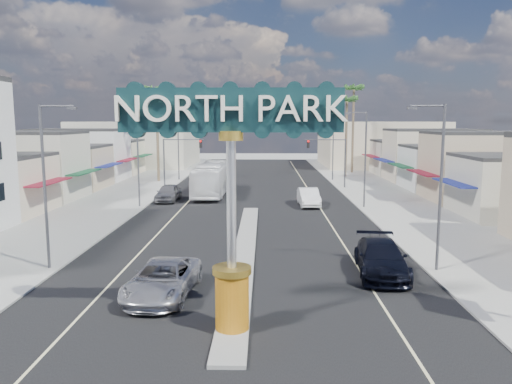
{
  "coord_description": "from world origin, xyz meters",
  "views": [
    {
      "loc": [
        1.24,
        -16.38,
        8.12
      ],
      "look_at": [
        0.77,
        11.14,
        4.2
      ],
      "focal_mm": 35.0,
      "sensor_mm": 36.0,
      "label": 1
    }
  ],
  "objects_px": {
    "traffic_signal_left": "(179,153)",
    "streetlight_r_far": "(332,144)",
    "streetlight_l_far": "(179,144)",
    "streetlight_l_near": "(47,178)",
    "suv_left": "(163,279)",
    "car_parked_right": "(309,197)",
    "palm_right_mid": "(347,104)",
    "streetlight_r_mid": "(364,154)",
    "palm_left_far": "(156,95)",
    "streetlight_r_near": "(438,179)",
    "streetlight_l_mid": "(140,154)",
    "city_bus": "(211,179)",
    "car_parked_left": "(168,193)",
    "gateway_sign": "(231,181)",
    "suv_right": "(381,258)",
    "palm_right_far": "(354,93)",
    "traffic_signal_right": "(330,153)"
  },
  "relations": [
    {
      "from": "palm_left_far",
      "to": "streetlight_l_mid",
      "type": "bearing_deg",
      "value": -82.69
    },
    {
      "from": "streetlight_l_far",
      "to": "palm_left_far",
      "type": "height_order",
      "value": "palm_left_far"
    },
    {
      "from": "gateway_sign",
      "to": "streetlight_l_near",
      "type": "xyz_separation_m",
      "value": [
        -10.43,
        8.02,
        -0.86
      ]
    },
    {
      "from": "suv_left",
      "to": "car_parked_left",
      "type": "xyz_separation_m",
      "value": [
        -5.08,
        27.84,
        0.05
      ]
    },
    {
      "from": "suv_left",
      "to": "palm_right_mid",
      "type": "bearing_deg",
      "value": 76.43
    },
    {
      "from": "traffic_signal_right",
      "to": "palm_left_far",
      "type": "distance_m",
      "value": 24.09
    },
    {
      "from": "streetlight_r_mid",
      "to": "suv_left",
      "type": "distance_m",
      "value": 28.14
    },
    {
      "from": "city_bus",
      "to": "streetlight_l_mid",
      "type": "bearing_deg",
      "value": -124.34
    },
    {
      "from": "gateway_sign",
      "to": "streetlight_r_near",
      "type": "bearing_deg",
      "value": 37.55
    },
    {
      "from": "streetlight_l_near",
      "to": "suv_right",
      "type": "bearing_deg",
      "value": -1.58
    },
    {
      "from": "gateway_sign",
      "to": "suv_right",
      "type": "xyz_separation_m",
      "value": [
        7.47,
        7.53,
        -5.04
      ]
    },
    {
      "from": "streetlight_l_near",
      "to": "suv_left",
      "type": "distance_m",
      "value": 9.09
    },
    {
      "from": "palm_right_mid",
      "to": "car_parked_left",
      "type": "relative_size",
      "value": 2.37
    },
    {
      "from": "traffic_signal_right",
      "to": "car_parked_right",
      "type": "height_order",
      "value": "traffic_signal_right"
    },
    {
      "from": "streetlight_l_mid",
      "to": "city_bus",
      "type": "xyz_separation_m",
      "value": [
        5.8,
        8.34,
        -3.29
      ]
    },
    {
      "from": "traffic_signal_right",
      "to": "streetlight_l_far",
      "type": "distance_m",
      "value": 21.2
    },
    {
      "from": "streetlight_r_near",
      "to": "palm_right_far",
      "type": "height_order",
      "value": "palm_right_far"
    },
    {
      "from": "car_parked_left",
      "to": "streetlight_l_mid",
      "type": "bearing_deg",
      "value": -114.24
    },
    {
      "from": "gateway_sign",
      "to": "traffic_signal_left",
      "type": "bearing_deg",
      "value": 102.33
    },
    {
      "from": "streetlight_l_near",
      "to": "streetlight_l_far",
      "type": "bearing_deg",
      "value": 90.0
    },
    {
      "from": "suv_left",
      "to": "city_bus",
      "type": "relative_size",
      "value": 0.46
    },
    {
      "from": "streetlight_l_near",
      "to": "streetlight_r_far",
      "type": "xyz_separation_m",
      "value": [
        20.87,
        42.0,
        0.0
      ]
    },
    {
      "from": "streetlight_l_far",
      "to": "traffic_signal_left",
      "type": "bearing_deg",
      "value": -81.14
    },
    {
      "from": "car_parked_right",
      "to": "streetlight_r_mid",
      "type": "bearing_deg",
      "value": -15.82
    },
    {
      "from": "streetlight_l_far",
      "to": "suv_left",
      "type": "relative_size",
      "value": 1.53
    },
    {
      "from": "gateway_sign",
      "to": "traffic_signal_right",
      "type": "relative_size",
      "value": 1.53
    },
    {
      "from": "streetlight_l_near",
      "to": "car_parked_left",
      "type": "xyz_separation_m",
      "value": [
        1.86,
        23.77,
        -4.2
      ]
    },
    {
      "from": "streetlight_r_near",
      "to": "palm_right_far",
      "type": "bearing_deg",
      "value": 84.98
    },
    {
      "from": "streetlight_r_near",
      "to": "car_parked_right",
      "type": "relative_size",
      "value": 1.73
    },
    {
      "from": "streetlight_l_mid",
      "to": "palm_left_far",
      "type": "bearing_deg",
      "value": 97.31
    },
    {
      "from": "streetlight_r_mid",
      "to": "palm_left_far",
      "type": "xyz_separation_m",
      "value": [
        -23.43,
        20.0,
        6.43
      ]
    },
    {
      "from": "streetlight_l_far",
      "to": "car_parked_right",
      "type": "relative_size",
      "value": 1.73
    },
    {
      "from": "traffic_signal_left",
      "to": "streetlight_r_far",
      "type": "relative_size",
      "value": 0.67
    },
    {
      "from": "streetlight_r_mid",
      "to": "streetlight_r_far",
      "type": "height_order",
      "value": "same"
    },
    {
      "from": "palm_right_far",
      "to": "car_parked_right",
      "type": "distance_m",
      "value": 34.22
    },
    {
      "from": "streetlight_l_far",
      "to": "car_parked_left",
      "type": "xyz_separation_m",
      "value": [
        1.86,
        -18.23,
        -4.2
      ]
    },
    {
      "from": "traffic_signal_left",
      "to": "streetlight_r_far",
      "type": "distance_m",
      "value": 21.2
    },
    {
      "from": "traffic_signal_right",
      "to": "car_parked_right",
      "type": "relative_size",
      "value": 1.15
    },
    {
      "from": "streetlight_l_far",
      "to": "palm_left_far",
      "type": "relative_size",
      "value": 0.69
    },
    {
      "from": "streetlight_l_mid",
      "to": "palm_right_far",
      "type": "xyz_separation_m",
      "value": [
        25.43,
        32.0,
        7.32
      ]
    },
    {
      "from": "palm_left_far",
      "to": "suv_left",
      "type": "distance_m",
      "value": 46.33
    },
    {
      "from": "palm_left_far",
      "to": "streetlight_r_far",
      "type": "bearing_deg",
      "value": 4.88
    },
    {
      "from": "palm_right_mid",
      "to": "palm_right_far",
      "type": "relative_size",
      "value": 0.86
    },
    {
      "from": "streetlight_r_near",
      "to": "streetlight_r_far",
      "type": "height_order",
      "value": "same"
    },
    {
      "from": "traffic_signal_left",
      "to": "streetlight_l_near",
      "type": "relative_size",
      "value": 0.67
    },
    {
      "from": "traffic_signal_left",
      "to": "streetlight_r_near",
      "type": "xyz_separation_m",
      "value": [
        19.62,
        -33.99,
        0.79
      ]
    },
    {
      "from": "traffic_signal_left",
      "to": "car_parked_right",
      "type": "height_order",
      "value": "traffic_signal_left"
    },
    {
      "from": "palm_left_far",
      "to": "traffic_signal_left",
      "type": "bearing_deg",
      "value": -57.57
    },
    {
      "from": "streetlight_l_mid",
      "to": "streetlight_r_near",
      "type": "relative_size",
      "value": 1.0
    },
    {
      "from": "gateway_sign",
      "to": "streetlight_r_far",
      "type": "relative_size",
      "value": 1.02
    }
  ]
}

